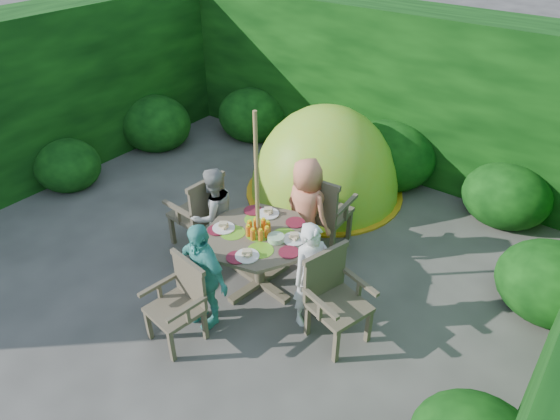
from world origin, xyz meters
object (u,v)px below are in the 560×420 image
Objects in this scene: child_left at (214,215)px; child_back at (306,210)px; child_front at (202,275)px; dome_tent at (323,192)px; garden_chair_left at (200,211)px; patio_table at (259,243)px; garden_chair_back at (322,210)px; garden_chair_right at (334,296)px; child_right at (312,275)px; garden_chair_front at (180,301)px; parasol_pole at (258,207)px.

child_back is at bearing 141.40° from child_left.
dome_tent reaches higher than child_front.
patio_table is at bearing 85.96° from garden_chair_left.
child_back is at bearing 74.92° from garden_chair_back.
dome_tent is (-0.44, 3.02, -0.63)m from child_front.
child_front is (-1.19, -0.66, 0.12)m from garden_chair_right.
child_front reaches higher than child_right.
child_left is at bearing 126.37° from garden_chair_front.
garden_chair_left is 1.14× the size of garden_chair_front.
garden_chair_front is 3.37m from dome_tent.
child_right is 0.91× the size of child_back.
garden_chair_left is at bearing 172.20° from parasol_pole.
garden_chair_front is (-0.30, -2.17, -0.08)m from garden_chair_back.
garden_chair_back is at bearing 89.89° from garden_chair_front.
child_right is (0.79, -0.10, -0.00)m from patio_table.
child_back is at bearing 122.28° from garden_chair_left.
child_front is 0.46× the size of dome_tent.
dome_tent reaches higher than patio_table.
child_front is at bearing 51.40° from child_left.
garden_chair_left is (-2.17, 0.28, 0.02)m from garden_chair_right.
parasol_pole is 2.28× the size of garden_chair_right.
patio_table is 1.15× the size of child_right.
child_front reaches higher than patio_table.
parasol_pole is 1.27m from garden_chair_front.
patio_table is at bearing -64.02° from dome_tent.
patio_table is at bearing 5.32° from parasol_pole.
child_front is (0.04, 0.30, 0.16)m from garden_chair_front.
patio_table is 0.48m from parasol_pole.
child_front reaches higher than garden_chair_front.
garden_chair_right is 1.36m from child_back.
patio_table is 0.80m from child_back.
child_right is at bearing 114.16° from garden_chair_back.
child_front is at bearing 92.83° from child_back.
patio_table is 1.61× the size of garden_chair_front.
patio_table is 1.10m from garden_chair_left.
patio_table is at bearing 90.15° from garden_chair_front.
garden_chair_right is 1.08× the size of garden_chair_front.
parasol_pole reaches higher than garden_chair_back.
parasol_pole reaches higher than child_right.
garden_chair_left is (-1.09, 0.15, -0.08)m from patio_table.
dome_tent is (-0.55, 2.22, -0.62)m from patio_table.
garden_chair_right is 1.37m from child_front.
garden_chair_right is 0.76× the size of child_front.
garden_chair_front is at bearing 78.05° from garden_chair_back.
child_back is (-0.69, 0.90, 0.06)m from child_right.
child_left is at bearing 41.62° from garden_chair_back.
patio_table is 0.80m from child_front.
garden_chair_back is 0.38× the size of dome_tent.
garden_chair_left is at bearing 38.89° from child_back.
dome_tent is at bearing 103.85° from patio_table.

